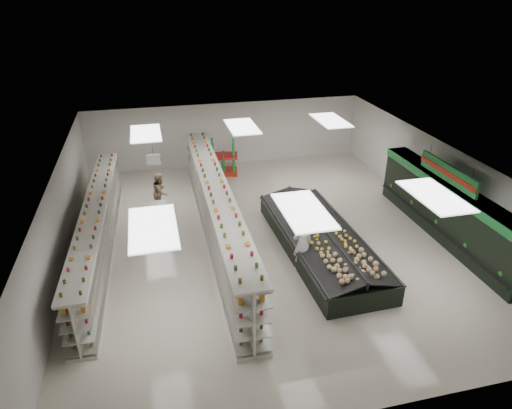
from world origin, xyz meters
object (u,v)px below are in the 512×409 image
object	(u,v)px
soda_endcap	(223,157)
shopper_background	(161,192)
produce_island	(320,239)
gondola_center	(217,215)
shopper_main	(303,244)
gondola_left	(98,232)

from	to	relation	value
soda_endcap	shopper_background	distance (m)	4.61
produce_island	soda_endcap	distance (m)	8.20
gondola_center	shopper_background	bearing A→B (deg)	123.78
gondola_center	soda_endcap	xyz separation A→B (m)	(1.32, 6.20, -0.13)
soda_endcap	shopper_main	distance (m)	8.88
shopper_main	shopper_background	xyz separation A→B (m)	(-4.34, 5.51, -0.13)
gondola_left	soda_endcap	size ratio (longest dim) A/B	5.92
soda_endcap	gondola_center	bearing A→B (deg)	-101.99
produce_island	shopper_main	world-z (taller)	shopper_main
shopper_main	produce_island	bearing A→B (deg)	-148.38
soda_endcap	shopper_background	xyz separation A→B (m)	(-3.22, -3.30, -0.03)
shopper_main	soda_endcap	bearing A→B (deg)	-93.17
produce_island	soda_endcap	world-z (taller)	soda_endcap
gondola_center	shopper_background	distance (m)	3.47
gondola_center	shopper_main	world-z (taller)	gondola_center
produce_island	soda_endcap	size ratio (longest dim) A/B	3.99
produce_island	soda_endcap	bearing A→B (deg)	104.93
gondola_left	shopper_background	xyz separation A→B (m)	(2.29, 2.90, -0.01)
gondola_center	soda_endcap	size ratio (longest dim) A/B	7.03
gondola_left	shopper_main	distance (m)	7.12
produce_island	shopper_background	world-z (taller)	shopper_background
soda_endcap	shopper_main	bearing A→B (deg)	-82.76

